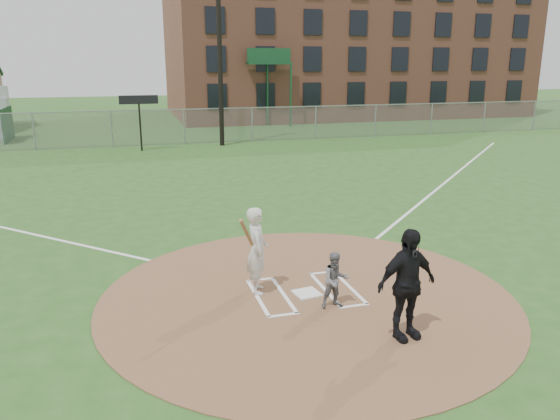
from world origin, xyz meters
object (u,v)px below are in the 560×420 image
object	(u,v)px
umpire	(407,284)
batter_at_plate	(257,250)
home_plate	(307,293)
catcher	(336,280)

from	to	relation	value
umpire	batter_at_plate	size ratio (longest dim) A/B	1.09
home_plate	batter_at_plate	distance (m)	1.36
umpire	catcher	bearing A→B (deg)	106.31
catcher	umpire	distance (m)	1.66
umpire	batter_at_plate	distance (m)	3.25
home_plate	umpire	distance (m)	2.59
home_plate	batter_at_plate	xyz separation A→B (m)	(-0.94, 0.41, 0.89)
catcher	home_plate	bearing A→B (deg)	113.64
home_plate	umpire	world-z (taller)	umpire
catcher	batter_at_plate	bearing A→B (deg)	137.52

